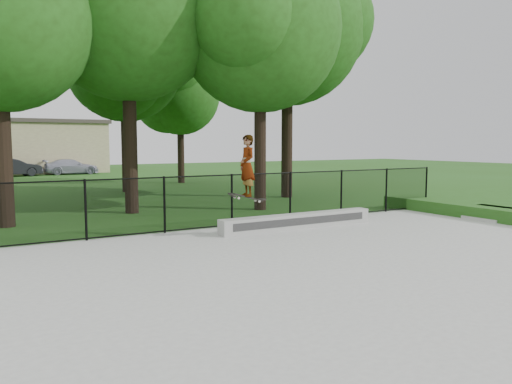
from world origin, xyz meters
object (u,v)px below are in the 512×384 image
(car_b, at_px, (12,167))
(car_c, at_px, (71,167))
(grind_ledge, at_px, (298,221))
(skater_airborne, at_px, (247,167))

(car_b, relative_size, car_c, 0.98)
(grind_ledge, xyz_separation_m, car_b, (-4.89, 28.75, 0.40))
(skater_airborne, bearing_deg, car_c, 87.74)
(grind_ledge, bearing_deg, car_b, 99.65)
(car_b, bearing_deg, grind_ledge, 176.30)
(grind_ledge, xyz_separation_m, car_c, (-0.64, 29.46, 0.32))
(grind_ledge, relative_size, skater_airborne, 2.76)
(car_b, bearing_deg, skater_airborne, 172.70)
(car_b, height_order, skater_airborne, skater_airborne)
(car_c, distance_m, skater_airborne, 29.81)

